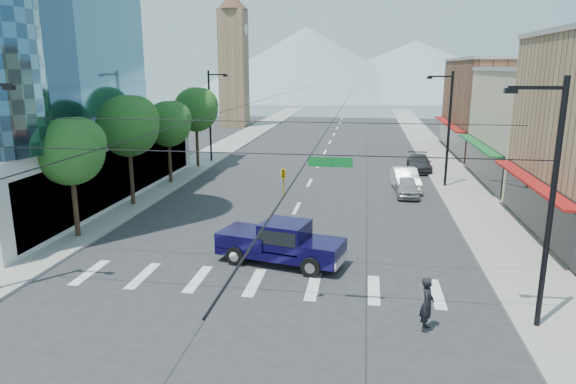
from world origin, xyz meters
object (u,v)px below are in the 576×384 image
parked_car_mid (405,179)px  pickup_truck (280,242)px  parked_car_far (419,163)px  parked_car_near (407,187)px  pedestrian (427,304)px

parked_car_mid → pickup_truck: bearing=-118.2°
pickup_truck → parked_car_far: 26.07m
pickup_truck → parked_car_near: (7.07, 14.60, -0.40)m
parked_car_far → parked_car_mid: bearing=-102.0°
pedestrian → parked_car_mid: bearing=10.4°
pedestrian → parked_car_mid: size_ratio=0.40×
parked_car_near → parked_car_far: size_ratio=0.80×
parked_car_mid → parked_car_far: bearing=71.6°
pickup_truck → parked_car_near: 16.22m
pedestrian → parked_car_near: 20.28m
pickup_truck → pedestrian: size_ratio=3.22×
pickup_truck → parked_car_far: (8.87, 24.51, -0.35)m
pickup_truck → parked_car_mid: 18.19m
pickup_truck → parked_car_mid: pickup_truck is taller
pickup_truck → pedestrian: (6.28, -5.66, -0.08)m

